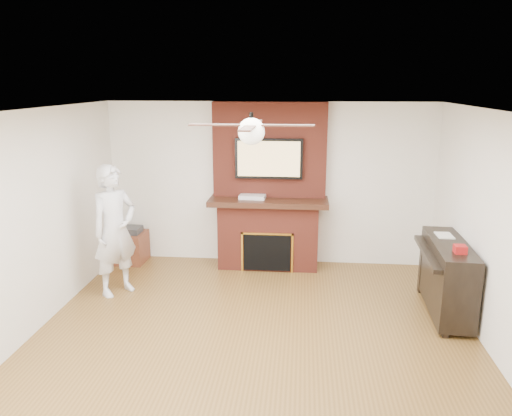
# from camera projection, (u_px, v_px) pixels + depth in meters

# --- Properties ---
(room_shell) EXTENTS (5.36, 5.86, 2.86)m
(room_shell) POSITION_uv_depth(u_px,v_px,m) (252.00, 238.00, 5.05)
(room_shell) COLOR brown
(room_shell) RESTS_ON ground
(fireplace) EXTENTS (1.78, 0.64, 2.50)m
(fireplace) POSITION_uv_depth(u_px,v_px,m) (269.00, 203.00, 7.57)
(fireplace) COLOR maroon
(fireplace) RESTS_ON ground
(tv) EXTENTS (1.00, 0.08, 0.60)m
(tv) POSITION_uv_depth(u_px,v_px,m) (269.00, 159.00, 7.36)
(tv) COLOR black
(tv) RESTS_ON fireplace
(ceiling_fan) EXTENTS (1.21, 1.21, 0.31)m
(ceiling_fan) POSITION_uv_depth(u_px,v_px,m) (251.00, 130.00, 4.78)
(ceiling_fan) COLOR black
(ceiling_fan) RESTS_ON room_shell
(person) EXTENTS (0.73, 0.77, 1.76)m
(person) POSITION_uv_depth(u_px,v_px,m) (115.00, 230.00, 6.58)
(person) COLOR silver
(person) RESTS_ON ground
(side_table) EXTENTS (0.51, 0.51, 0.57)m
(side_table) POSITION_uv_depth(u_px,v_px,m) (130.00, 246.00, 7.89)
(side_table) COLOR brown
(side_table) RESTS_ON ground
(piano) EXTENTS (0.58, 1.41, 1.00)m
(piano) POSITION_uv_depth(u_px,v_px,m) (446.00, 276.00, 6.08)
(piano) COLOR black
(piano) RESTS_ON ground
(cable_box) EXTENTS (0.40, 0.24, 0.06)m
(cable_box) POSITION_uv_depth(u_px,v_px,m) (252.00, 197.00, 7.47)
(cable_box) COLOR silver
(cable_box) RESTS_ON fireplace
(candle_orange) EXTENTS (0.08, 0.08, 0.13)m
(candle_orange) POSITION_uv_depth(u_px,v_px,m) (261.00, 266.00, 7.56)
(candle_orange) COLOR orange
(candle_orange) RESTS_ON ground
(candle_green) EXTENTS (0.07, 0.07, 0.10)m
(candle_green) POSITION_uv_depth(u_px,v_px,m) (264.00, 267.00, 7.58)
(candle_green) COLOR #356E2C
(candle_green) RESTS_ON ground
(candle_cream) EXTENTS (0.08, 0.08, 0.11)m
(candle_cream) POSITION_uv_depth(u_px,v_px,m) (277.00, 266.00, 7.62)
(candle_cream) COLOR beige
(candle_cream) RESTS_ON ground
(candle_blue) EXTENTS (0.06, 0.06, 0.09)m
(candle_blue) POSITION_uv_depth(u_px,v_px,m) (277.00, 266.00, 7.63)
(candle_blue) COLOR #2E4B8A
(candle_blue) RESTS_ON ground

